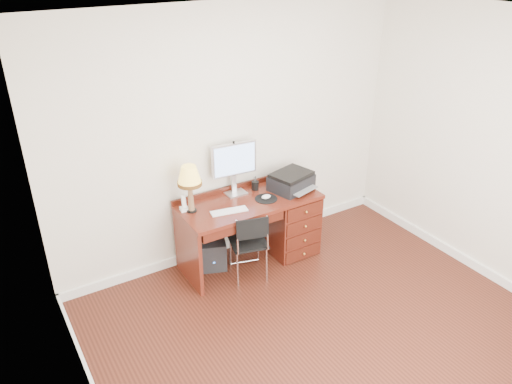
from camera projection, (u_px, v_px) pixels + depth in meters
ground at (329, 335)px, 4.50m from camera, size 4.00×4.00×0.00m
room_shell at (289, 293)px, 4.96m from camera, size 4.00×4.00×4.00m
desk at (274, 220)px, 5.53m from camera, size 1.50×0.67×0.75m
monitor at (234, 162)px, 5.21m from camera, size 0.50×0.18×0.57m
keyboard at (229, 211)px, 5.00m from camera, size 0.39×0.18×0.01m
mouse_pad at (266, 198)px, 5.24m from camera, size 0.24×0.24×0.05m
printer at (291, 181)px, 5.41m from camera, size 0.51×0.44×0.19m
leg_lamp at (189, 179)px, 4.85m from camera, size 0.24×0.24×0.50m
phone at (184, 206)px, 5.00m from camera, size 0.09×0.09×0.17m
pen_cup at (255, 186)px, 5.42m from camera, size 0.08×0.08×0.10m
chair at (251, 239)px, 5.06m from camera, size 0.45×0.45×0.77m
equipment_box at (213, 253)px, 5.38m from camera, size 0.36×0.36×0.32m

